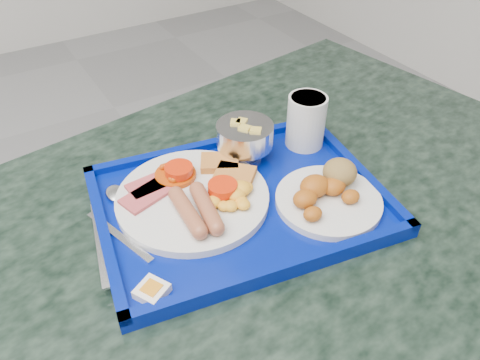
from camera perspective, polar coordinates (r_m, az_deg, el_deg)
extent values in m
cylinder|color=slate|center=(1.04, 2.10, -19.31)|extent=(0.11, 0.11, 0.67)
cube|color=black|center=(0.76, 2.73, -5.12)|extent=(1.30, 0.97, 0.04)
cube|color=#021481|center=(0.75, 0.00, -2.80)|extent=(0.49, 0.39, 0.01)
cube|color=#021481|center=(0.85, -3.87, 4.34)|extent=(0.44, 0.09, 0.01)
cube|color=#021481|center=(0.64, 5.23, -10.53)|extent=(0.44, 0.09, 0.01)
cube|color=#021481|center=(0.82, 13.88, 1.67)|extent=(0.07, 0.32, 0.01)
cube|color=#021481|center=(0.71, -16.28, -6.21)|extent=(0.07, 0.32, 0.01)
cylinder|color=silver|center=(0.74, -5.79, -2.20)|extent=(0.24, 0.24, 0.01)
cube|color=#D3545B|center=(0.76, -10.51, -0.45)|extent=(0.08, 0.05, 0.01)
cube|color=#D3545B|center=(0.74, -11.25, -1.81)|extent=(0.09, 0.06, 0.01)
cylinder|color=#C34408|center=(0.77, -7.87, 0.63)|extent=(0.07, 0.07, 0.01)
sphere|color=#C34408|center=(0.78, -7.34, 1.97)|extent=(0.01, 0.01, 0.01)
sphere|color=#C34408|center=(0.76, -7.80, 0.90)|extent=(0.01, 0.01, 0.01)
sphere|color=#C34408|center=(0.77, -6.98, 1.53)|extent=(0.01, 0.01, 0.01)
sphere|color=#C34408|center=(0.75, -8.10, -0.01)|extent=(0.01, 0.01, 0.01)
sphere|color=#C34408|center=(0.78, -7.32, 1.74)|extent=(0.01, 0.01, 0.01)
sphere|color=#C34408|center=(0.78, -6.99, 2.01)|extent=(0.01, 0.01, 0.01)
sphere|color=#C34408|center=(0.78, -7.54, 1.93)|extent=(0.01, 0.01, 0.01)
sphere|color=#C34408|center=(0.78, -9.19, 1.65)|extent=(0.01, 0.01, 0.01)
sphere|color=#C34408|center=(0.77, -8.68, 1.26)|extent=(0.01, 0.01, 0.01)
sphere|color=#C34408|center=(0.75, -8.39, 0.09)|extent=(0.01, 0.01, 0.01)
sphere|color=#C34408|center=(0.78, -9.45, 1.57)|extent=(0.01, 0.01, 0.01)
cube|color=#CD7A33|center=(0.79, -2.51, 2.13)|extent=(0.08, 0.07, 0.01)
cube|color=#CD7A33|center=(0.76, -0.62, 0.69)|extent=(0.08, 0.08, 0.01)
cylinder|color=brown|center=(0.69, -6.43, -3.89)|extent=(0.03, 0.09, 0.02)
cylinder|color=brown|center=(0.69, -4.12, -3.37)|extent=(0.04, 0.09, 0.02)
ellipsoid|color=#FFAE2A|center=(0.72, -0.45, -1.73)|extent=(0.03, 0.03, 0.02)
ellipsoid|color=#FFAE2A|center=(0.70, -1.14, -3.17)|extent=(0.02, 0.02, 0.01)
ellipsoid|color=#FFAE2A|center=(0.70, -1.97, -3.18)|extent=(0.02, 0.02, 0.01)
ellipsoid|color=#FFAE2A|center=(0.71, -3.32, -2.70)|extent=(0.02, 0.02, 0.02)
ellipsoid|color=#FFAE2A|center=(0.73, -2.73, -0.85)|extent=(0.02, 0.02, 0.01)
ellipsoid|color=#FFAE2A|center=(0.71, 0.17, -2.59)|extent=(0.02, 0.02, 0.01)
ellipsoid|color=#FFAE2A|center=(0.73, 0.74, -0.91)|extent=(0.02, 0.02, 0.01)
ellipsoid|color=#FFAE2A|center=(0.73, 0.12, -1.03)|extent=(0.03, 0.03, 0.02)
ellipsoid|color=#FFAE2A|center=(0.73, -0.53, -1.09)|extent=(0.02, 0.02, 0.01)
ellipsoid|color=#FFAE2A|center=(0.72, -2.26, -1.80)|extent=(0.03, 0.03, 0.02)
ellipsoid|color=#FFAE2A|center=(0.70, 0.41, -3.00)|extent=(0.02, 0.02, 0.01)
cylinder|color=red|center=(0.76, -7.46, 1.24)|extent=(0.05, 0.05, 0.01)
cylinder|color=red|center=(0.72, -2.13, -0.91)|extent=(0.05, 0.05, 0.01)
cylinder|color=silver|center=(0.74, 10.72, -2.50)|extent=(0.17, 0.17, 0.01)
ellipsoid|color=#A45213|center=(0.73, 13.34, -1.99)|extent=(0.03, 0.03, 0.02)
ellipsoid|color=#A45213|center=(0.74, 11.37, -0.74)|extent=(0.04, 0.03, 0.03)
ellipsoid|color=#A45213|center=(0.73, 9.08, -0.73)|extent=(0.05, 0.04, 0.03)
ellipsoid|color=#A45213|center=(0.71, 7.93, -2.27)|extent=(0.04, 0.03, 0.03)
ellipsoid|color=#A45213|center=(0.69, 8.86, -4.11)|extent=(0.03, 0.03, 0.02)
ellipsoid|color=olive|center=(0.76, 12.07, 0.95)|extent=(0.05, 0.05, 0.04)
cylinder|color=silver|center=(0.83, 0.57, 3.05)|extent=(0.06, 0.06, 0.01)
cylinder|color=silver|center=(0.82, 0.58, 3.80)|extent=(0.02, 0.02, 0.02)
cylinder|color=silver|center=(0.80, 0.59, 5.52)|extent=(0.10, 0.10, 0.04)
cube|color=gold|center=(0.81, 0.20, 6.87)|extent=(0.02, 0.02, 0.01)
cube|color=gold|center=(0.80, -0.56, 6.77)|extent=(0.02, 0.02, 0.01)
cube|color=gold|center=(0.79, 0.57, 6.07)|extent=(0.02, 0.02, 0.01)
cube|color=gold|center=(0.78, 1.91, 5.80)|extent=(0.02, 0.02, 0.01)
cylinder|color=silver|center=(0.85, 8.05, 7.11)|extent=(0.07, 0.07, 0.10)
cylinder|color=orange|center=(0.82, 8.32, 9.63)|extent=(0.06, 0.06, 0.01)
cube|color=silver|center=(0.70, -14.50, -6.67)|extent=(0.05, 0.14, 0.00)
ellipsoid|color=silver|center=(0.77, -14.90, -1.59)|extent=(0.04, 0.05, 0.01)
cube|color=silver|center=(0.70, -16.69, -7.33)|extent=(0.05, 0.17, 0.00)
cube|color=white|center=(0.62, -10.68, -13.18)|extent=(0.05, 0.05, 0.01)
cube|color=orange|center=(0.62, -10.77, -12.76)|extent=(0.03, 0.03, 0.00)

